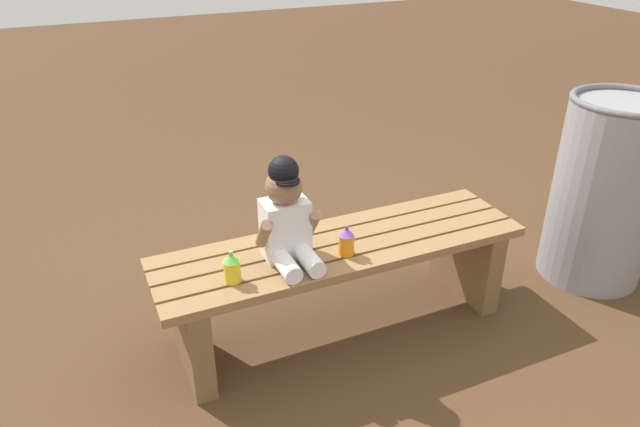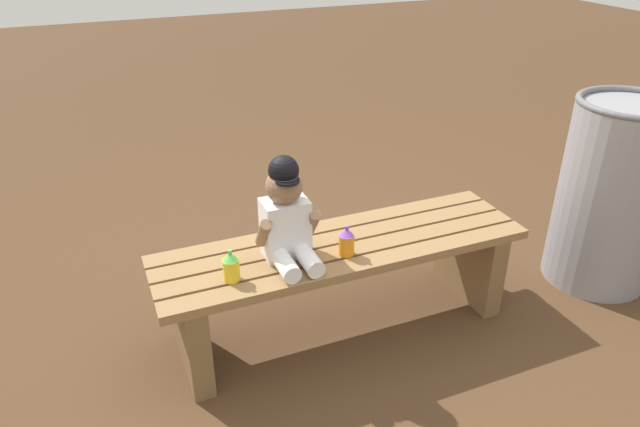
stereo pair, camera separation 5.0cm
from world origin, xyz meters
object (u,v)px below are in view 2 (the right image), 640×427
object	(u,v)px
child_figure	(287,215)
park_bench	(342,270)
sippy_cup_right	(347,241)
sippy_cup_left	(231,266)
trash_bin	(612,194)

from	to	relation	value
child_figure	park_bench	bearing A→B (deg)	2.88
child_figure	sippy_cup_right	xyz separation A→B (m)	(0.21, -0.07, -0.12)
park_bench	sippy_cup_right	world-z (taller)	sippy_cup_right
child_figure	sippy_cup_left	distance (m)	0.27
child_figure	sippy_cup_right	distance (m)	0.25
sippy_cup_left	sippy_cup_right	bearing A→B (deg)	0.00
park_bench	sippy_cup_right	xyz separation A→B (m)	(-0.02, -0.08, 0.19)
park_bench	sippy_cup_left	size ratio (longest dim) A/B	12.07
park_bench	trash_bin	xyz separation A→B (m)	(1.27, -0.12, 0.16)
park_bench	sippy_cup_left	world-z (taller)	sippy_cup_left
sippy_cup_left	trash_bin	distance (m)	1.74
sippy_cup_left	trash_bin	bearing A→B (deg)	-1.38
park_bench	child_figure	xyz separation A→B (m)	(-0.23, -0.01, 0.31)
sippy_cup_left	sippy_cup_right	xyz separation A→B (m)	(0.45, 0.00, 0.00)
park_bench	trash_bin	distance (m)	1.29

